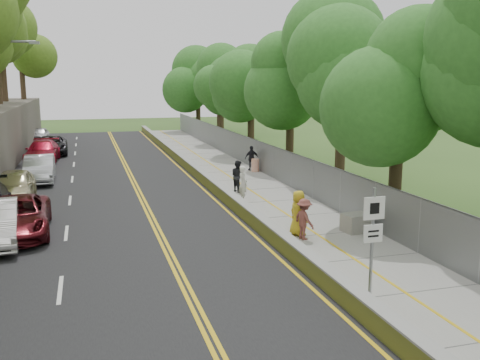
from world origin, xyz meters
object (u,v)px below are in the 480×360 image
person_far (252,158)px  car_2 (17,217)px  painter_0 (298,213)px  signpost (373,231)px  construction_barrel (255,165)px  concrete_block (357,223)px

person_far → car_2: bearing=37.4°
painter_0 → person_far: size_ratio=1.08×
car_2 → signpost: bearing=-44.7°
construction_barrel → painter_0: painter_0 is taller
signpost → car_2: bearing=137.3°
construction_barrel → painter_0: bearing=-101.2°
construction_barrel → painter_0: size_ratio=0.48×
construction_barrel → person_far: (-0.10, 0.50, 0.40)m
construction_barrel → signpost: bearing=-99.0°
signpost → person_far: signpost is taller
signpost → construction_barrel: 20.86m
construction_barrel → person_far: bearing=101.4°
signpost → concrete_block: 6.82m
car_2 → person_far: size_ratio=3.23×
signpost → car_2: 13.72m
car_2 → painter_0: bearing=-18.3°
signpost → car_2: (-10.05, 9.27, -1.19)m
signpost → painter_0: size_ratio=1.76×
person_far → signpost: bearing=77.1°
signpost → painter_0: bearing=86.3°
painter_0 → person_far: bearing=-31.7°
signpost → person_far: 21.31m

